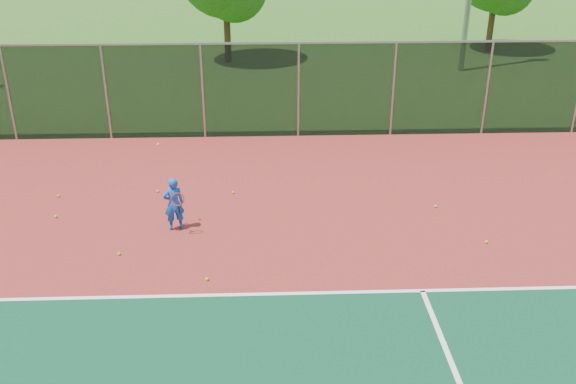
# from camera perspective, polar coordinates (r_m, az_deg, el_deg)

# --- Properties ---
(court_apron) EXTENTS (30.00, 20.00, 0.02)m
(court_apron) POSITION_cam_1_polar(r_m,az_deg,el_deg) (12.01, 3.44, -11.70)
(court_apron) COLOR maroon
(court_apron) RESTS_ON ground
(fence_back) EXTENTS (30.00, 0.06, 3.03)m
(fence_back) POSITION_cam_1_polar(r_m,az_deg,el_deg) (20.38, 0.94, 9.11)
(fence_back) COLOR black
(fence_back) RESTS_ON court_apron
(tennis_player) EXTENTS (0.59, 0.63, 2.11)m
(tennis_player) POSITION_cam_1_polar(r_m,az_deg,el_deg) (15.01, -10.12, -1.02)
(tennis_player) COLOR #134DB6
(tennis_player) RESTS_ON court_apron
(practice_ball_0) EXTENTS (0.07, 0.07, 0.07)m
(practice_ball_0) POSITION_cam_1_polar(r_m,az_deg,el_deg) (17.63, -19.73, -0.33)
(practice_ball_0) COLOR #ACC917
(practice_ball_0) RESTS_ON court_apron
(practice_ball_1) EXTENTS (0.07, 0.07, 0.07)m
(practice_ball_1) POSITION_cam_1_polar(r_m,az_deg,el_deg) (14.49, -14.78, -5.32)
(practice_ball_1) COLOR #ACC917
(practice_ball_1) RESTS_ON court_apron
(practice_ball_2) EXTENTS (0.07, 0.07, 0.07)m
(practice_ball_2) POSITION_cam_1_polar(r_m,az_deg,el_deg) (17.20, -11.52, 0.08)
(practice_ball_2) COLOR #ACC917
(practice_ball_2) RESTS_ON court_apron
(practice_ball_3) EXTENTS (0.07, 0.07, 0.07)m
(practice_ball_3) POSITION_cam_1_polar(r_m,az_deg,el_deg) (13.26, -7.21, -7.68)
(practice_ball_3) COLOR #ACC917
(practice_ball_3) RESTS_ON court_apron
(practice_ball_5) EXTENTS (0.07, 0.07, 0.07)m
(practice_ball_5) POSITION_cam_1_polar(r_m,az_deg,el_deg) (16.47, 12.99, -1.24)
(practice_ball_5) COLOR #ACC917
(practice_ball_5) RESTS_ON court_apron
(practice_ball_6) EXTENTS (0.07, 0.07, 0.07)m
(practice_ball_6) POSITION_cam_1_polar(r_m,az_deg,el_deg) (16.55, -19.94, -2.06)
(practice_ball_6) COLOR #ACC917
(practice_ball_6) RESTS_ON court_apron
(practice_ball_7) EXTENTS (0.07, 0.07, 0.07)m
(practice_ball_7) POSITION_cam_1_polar(r_m,az_deg,el_deg) (15.14, 17.22, -4.25)
(practice_ball_7) COLOR #ACC917
(practice_ball_7) RESTS_ON court_apron
(practice_ball_8) EXTENTS (0.07, 0.07, 0.07)m
(practice_ball_8) POSITION_cam_1_polar(r_m,az_deg,el_deg) (16.84, -4.91, -0.04)
(practice_ball_8) COLOR #ACC917
(practice_ball_8) RESTS_ON court_apron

